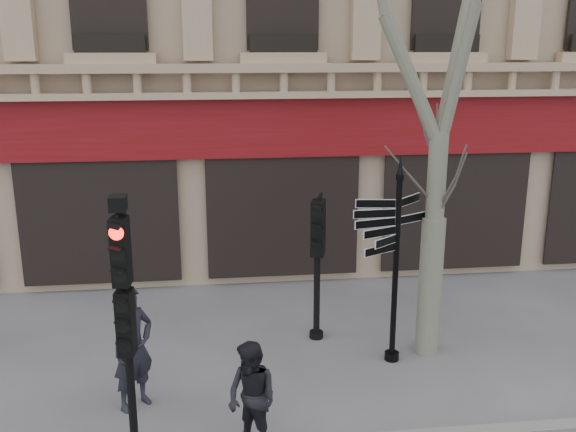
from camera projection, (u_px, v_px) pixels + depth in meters
name	position (u px, v px, depth m)	size (l,w,h in m)	color
ground	(318.00, 394.00, 10.09)	(80.00, 80.00, 0.00)	#5B5C60
fingerpost	(398.00, 226.00, 10.56)	(1.90, 1.90, 3.62)	black
traffic_signal_main	(124.00, 295.00, 8.17)	(0.42, 0.32, 3.54)	black
traffic_signal_secondary	(317.00, 243.00, 11.55)	(0.52, 0.44, 2.66)	black
pedestrian_a	(133.00, 348.00, 9.52)	(0.71, 0.46, 1.94)	black
pedestrian_b	(252.00, 398.00, 8.51)	(0.76, 0.59, 1.57)	black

